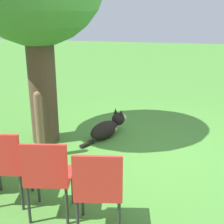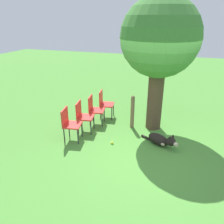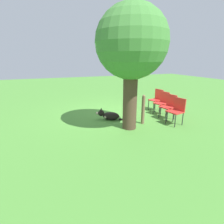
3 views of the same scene
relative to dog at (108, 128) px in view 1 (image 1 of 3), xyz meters
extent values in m
plane|color=#478433|center=(-0.40, -0.45, -0.16)|extent=(30.00, 30.00, 0.00)
cylinder|color=#4C3828|center=(-0.34, 0.96, 0.82)|extent=(0.43, 0.43, 1.97)
ellipsoid|color=black|center=(-0.07, 0.04, -0.02)|extent=(0.64, 0.51, 0.29)
ellipsoid|color=#C6B293|center=(0.07, -0.04, -0.03)|extent=(0.29, 0.29, 0.17)
sphere|color=black|center=(0.24, -0.13, 0.08)|extent=(0.30, 0.30, 0.22)
cylinder|color=#C6B293|center=(0.35, -0.20, 0.06)|extent=(0.13, 0.13, 0.09)
cone|color=black|center=(0.27, -0.08, 0.21)|extent=(0.07, 0.07, 0.10)
cone|color=black|center=(0.21, -0.19, 0.21)|extent=(0.07, 0.07, 0.10)
cylinder|color=black|center=(-0.43, 0.24, -0.13)|extent=(0.26, 0.19, 0.06)
cylinder|color=brown|center=(-0.93, 0.77, 0.30)|extent=(0.11, 0.11, 0.92)
sphere|color=brown|center=(-0.93, 0.77, 0.78)|extent=(0.10, 0.10, 0.10)
cube|color=red|center=(-2.23, -0.42, 0.28)|extent=(0.49, 0.51, 0.04)
cube|color=red|center=(-2.42, -0.46, 0.51)|extent=(0.11, 0.44, 0.42)
cylinder|color=#2D2D2D|center=(-2.08, -0.20, 0.05)|extent=(0.03, 0.03, 0.42)
cylinder|color=#2D2D2D|center=(-2.02, -0.58, 0.05)|extent=(0.03, 0.03, 0.42)
cylinder|color=#2D2D2D|center=(-2.44, -0.27, 0.05)|extent=(0.03, 0.03, 0.42)
cylinder|color=#2D2D2D|center=(-2.37, -0.64, 0.05)|extent=(0.03, 0.03, 0.42)
cube|color=red|center=(-2.11, 0.13, 0.28)|extent=(0.49, 0.51, 0.04)
cube|color=red|center=(-2.30, 0.09, 0.51)|extent=(0.11, 0.44, 0.42)
cylinder|color=#2D2D2D|center=(-1.96, 0.34, 0.05)|extent=(0.03, 0.03, 0.42)
cylinder|color=#2D2D2D|center=(-1.90, -0.03, 0.05)|extent=(0.03, 0.03, 0.42)
cylinder|color=#2D2D2D|center=(-2.32, 0.28, 0.05)|extent=(0.03, 0.03, 0.42)
cylinder|color=#2D2D2D|center=(-2.25, -0.09, 0.05)|extent=(0.03, 0.03, 0.42)
cube|color=red|center=(-1.98, 0.67, 0.28)|extent=(0.49, 0.51, 0.04)
cylinder|color=#2D2D2D|center=(-1.77, 0.52, 0.05)|extent=(0.03, 0.03, 0.42)
cylinder|color=#2D2D2D|center=(-2.13, 0.45, 0.05)|extent=(0.03, 0.03, 0.42)
sphere|color=#CCE033|center=(-1.20, -0.30, -0.13)|extent=(0.07, 0.07, 0.07)
camera|label=1|loc=(-4.72, -1.07, 1.92)|focal=50.00mm
camera|label=2|loc=(0.29, -4.89, 2.82)|focal=35.00mm
camera|label=3|loc=(2.02, 5.56, 1.94)|focal=28.00mm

